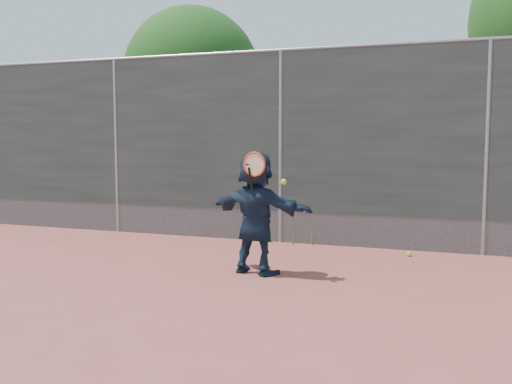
% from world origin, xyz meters
% --- Properties ---
extents(ground, '(80.00, 80.00, 0.00)m').
position_xyz_m(ground, '(0.00, 0.00, 0.00)').
color(ground, '#9E4C42').
rests_on(ground, ground).
extents(player, '(1.46, 0.78, 1.50)m').
position_xyz_m(player, '(0.35, 1.39, 0.75)').
color(player, '#142539').
rests_on(player, ground).
extents(ball_ground, '(0.07, 0.07, 0.07)m').
position_xyz_m(ball_ground, '(2.03, 3.04, 0.03)').
color(ball_ground, '#AFD42F').
rests_on(ball_ground, ground).
extents(fence, '(20.00, 0.06, 3.03)m').
position_xyz_m(fence, '(-0.00, 3.50, 1.58)').
color(fence, '#38423D').
rests_on(fence, ground).
extents(swing_action, '(0.55, 0.13, 0.51)m').
position_xyz_m(swing_action, '(0.43, 1.19, 1.31)').
color(swing_action, red).
rests_on(swing_action, ground).
extents(tree_left, '(3.15, 3.00, 4.53)m').
position_xyz_m(tree_left, '(-2.85, 6.55, 2.94)').
color(tree_left, '#382314').
rests_on(tree_left, ground).
extents(weed_clump, '(0.68, 0.07, 0.30)m').
position_xyz_m(weed_clump, '(0.29, 3.38, 0.13)').
color(weed_clump, '#387226').
rests_on(weed_clump, ground).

